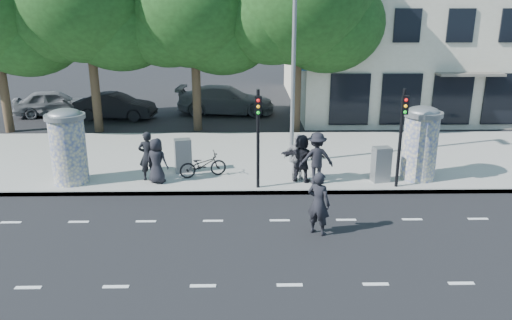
{
  "coord_description": "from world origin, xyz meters",
  "views": [
    {
      "loc": [
        -0.96,
        -12.3,
        6.21
      ],
      "look_at": [
        -0.67,
        3.5,
        1.25
      ],
      "focal_mm": 35.0,
      "sensor_mm": 36.0,
      "label": 1
    }
  ],
  "objects_px": {
    "car_left": "(55,103)",
    "cabinet_right": "(381,164)",
    "ped_d": "(317,158)",
    "cabinet_left": "(183,156)",
    "ped_e": "(298,157)",
    "traffic_pole_near": "(258,129)",
    "ad_column_left": "(68,144)",
    "ped_f": "(302,158)",
    "ped_a": "(157,161)",
    "ad_column_right": "(420,141)",
    "ped_b": "(148,156)",
    "bicycle": "(203,165)",
    "traffic_pole_far": "(402,129)",
    "street_lamp": "(294,44)",
    "man_road": "(319,203)",
    "car_mid": "(116,106)",
    "car_right": "(226,100)"
  },
  "relations": [
    {
      "from": "ped_a",
      "to": "ped_b",
      "type": "xyz_separation_m",
      "value": [
        -0.36,
        0.29,
        0.09
      ]
    },
    {
      "from": "ped_a",
      "to": "man_road",
      "type": "relative_size",
      "value": 0.88
    },
    {
      "from": "ped_b",
      "to": "ped_d",
      "type": "relative_size",
      "value": 0.98
    },
    {
      "from": "bicycle",
      "to": "cabinet_left",
      "type": "relative_size",
      "value": 1.37
    },
    {
      "from": "ped_e",
      "to": "car_mid",
      "type": "relative_size",
      "value": 0.39
    },
    {
      "from": "ad_column_left",
      "to": "ped_b",
      "type": "bearing_deg",
      "value": 4.09
    },
    {
      "from": "traffic_pole_far",
      "to": "car_left",
      "type": "bearing_deg",
      "value": 142.36
    },
    {
      "from": "ped_b",
      "to": "man_road",
      "type": "distance_m",
      "value": 6.92
    },
    {
      "from": "car_left",
      "to": "car_right",
      "type": "relative_size",
      "value": 0.78
    },
    {
      "from": "ad_column_left",
      "to": "ped_b",
      "type": "height_order",
      "value": "ad_column_left"
    },
    {
      "from": "ped_b",
      "to": "ped_d",
      "type": "bearing_deg",
      "value": 169.95
    },
    {
      "from": "ad_column_right",
      "to": "cabinet_right",
      "type": "relative_size",
      "value": 2.11
    },
    {
      "from": "ped_a",
      "to": "cabinet_right",
      "type": "xyz_separation_m",
      "value": [
        7.91,
        -0.01,
        -0.18
      ]
    },
    {
      "from": "ped_e",
      "to": "man_road",
      "type": "xyz_separation_m",
      "value": [
        0.18,
        -4.05,
        -0.09
      ]
    },
    {
      "from": "cabinet_right",
      "to": "car_right",
      "type": "distance_m",
      "value": 13.66
    },
    {
      "from": "ped_e",
      "to": "man_road",
      "type": "relative_size",
      "value": 0.93
    },
    {
      "from": "car_left",
      "to": "cabinet_right",
      "type": "bearing_deg",
      "value": -142.23
    },
    {
      "from": "traffic_pole_far",
      "to": "ped_f",
      "type": "xyz_separation_m",
      "value": [
        -3.25,
        0.64,
        -1.22
      ]
    },
    {
      "from": "ped_d",
      "to": "car_left",
      "type": "relative_size",
      "value": 0.42
    },
    {
      "from": "street_lamp",
      "to": "cabinet_right",
      "type": "height_order",
      "value": "street_lamp"
    },
    {
      "from": "ped_b",
      "to": "car_mid",
      "type": "xyz_separation_m",
      "value": [
        -3.84,
        10.71,
        -0.33
      ]
    },
    {
      "from": "ped_a",
      "to": "ped_d",
      "type": "relative_size",
      "value": 0.88
    },
    {
      "from": "traffic_pole_far",
      "to": "street_lamp",
      "type": "relative_size",
      "value": 0.42
    },
    {
      "from": "traffic_pole_near",
      "to": "car_right",
      "type": "distance_m",
      "value": 13.06
    },
    {
      "from": "ped_f",
      "to": "bicycle",
      "type": "bearing_deg",
      "value": 10.39
    },
    {
      "from": "ped_d",
      "to": "cabinet_left",
      "type": "xyz_separation_m",
      "value": [
        -4.82,
        1.35,
        -0.29
      ]
    },
    {
      "from": "street_lamp",
      "to": "cabinet_left",
      "type": "height_order",
      "value": "street_lamp"
    },
    {
      "from": "ad_column_left",
      "to": "cabinet_right",
      "type": "height_order",
      "value": "ad_column_left"
    },
    {
      "from": "ad_column_right",
      "to": "ped_e",
      "type": "bearing_deg",
      "value": -178.08
    },
    {
      "from": "ped_d",
      "to": "ad_column_right",
      "type": "bearing_deg",
      "value": -175.8
    },
    {
      "from": "ped_a",
      "to": "car_mid",
      "type": "relative_size",
      "value": 0.37
    },
    {
      "from": "ped_d",
      "to": "cabinet_right",
      "type": "xyz_separation_m",
      "value": [
        2.32,
        0.15,
        -0.29
      ]
    },
    {
      "from": "ped_f",
      "to": "bicycle",
      "type": "height_order",
      "value": "ped_f"
    },
    {
      "from": "car_left",
      "to": "car_mid",
      "type": "bearing_deg",
      "value": -119.35
    },
    {
      "from": "ad_column_left",
      "to": "traffic_pole_far",
      "type": "height_order",
      "value": "traffic_pole_far"
    },
    {
      "from": "ped_f",
      "to": "car_right",
      "type": "height_order",
      "value": "ped_f"
    },
    {
      "from": "ped_d",
      "to": "ped_e",
      "type": "distance_m",
      "value": 0.7
    },
    {
      "from": "bicycle",
      "to": "cabinet_left",
      "type": "height_order",
      "value": "cabinet_left"
    },
    {
      "from": "ped_f",
      "to": "ped_a",
      "type": "bearing_deg",
      "value": 19.92
    },
    {
      "from": "ped_b",
      "to": "cabinet_right",
      "type": "xyz_separation_m",
      "value": [
        8.27,
        -0.3,
        -0.27
      ]
    },
    {
      "from": "ped_b",
      "to": "ped_e",
      "type": "distance_m",
      "value": 5.33
    },
    {
      "from": "ped_e",
      "to": "cabinet_right",
      "type": "height_order",
      "value": "ped_e"
    },
    {
      "from": "cabinet_left",
      "to": "ped_e",
      "type": "bearing_deg",
      "value": -28.11
    },
    {
      "from": "ped_d",
      "to": "car_left",
      "type": "bearing_deg",
      "value": -44.64
    },
    {
      "from": "traffic_pole_near",
      "to": "ad_column_left",
      "type": "bearing_deg",
      "value": 173.89
    },
    {
      "from": "ad_column_left",
      "to": "cabinet_left",
      "type": "relative_size",
      "value": 2.1
    },
    {
      "from": "traffic_pole_near",
      "to": "ped_e",
      "type": "relative_size",
      "value": 2.0
    },
    {
      "from": "ped_d",
      "to": "cabinet_right",
      "type": "relative_size",
      "value": 1.46
    },
    {
      "from": "cabinet_left",
      "to": "cabinet_right",
      "type": "relative_size",
      "value": 1.0
    },
    {
      "from": "ad_column_right",
      "to": "traffic_pole_far",
      "type": "relative_size",
      "value": 0.78
    }
  ]
}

